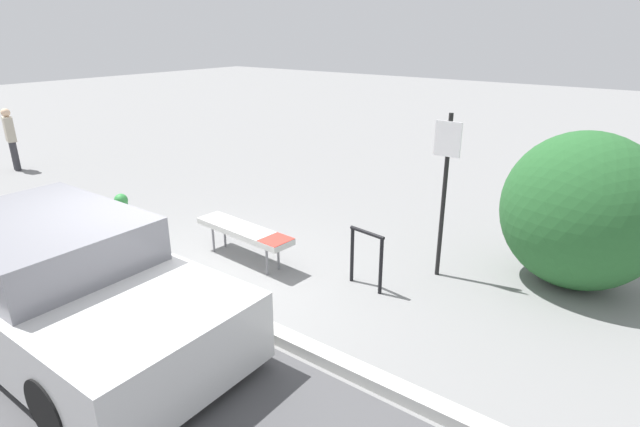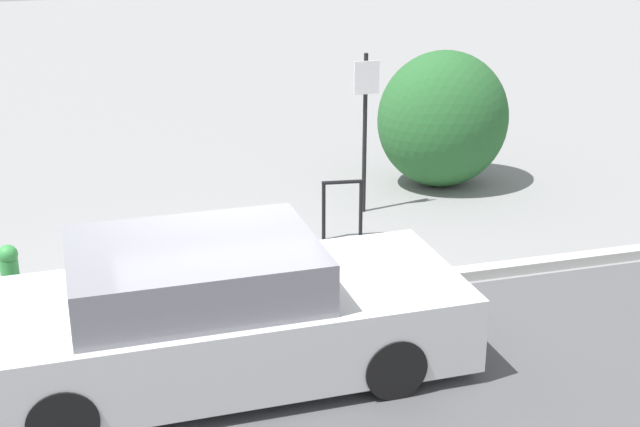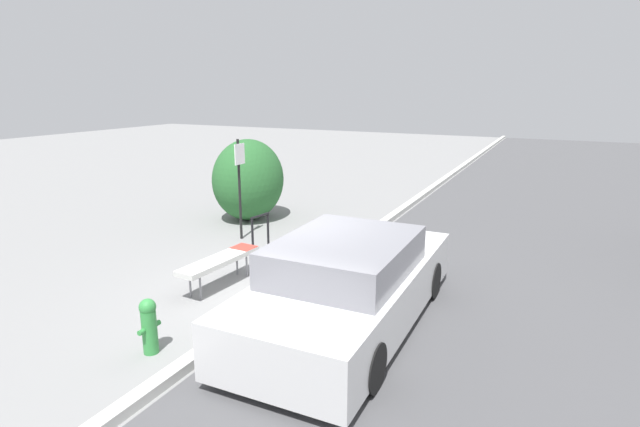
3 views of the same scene
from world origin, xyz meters
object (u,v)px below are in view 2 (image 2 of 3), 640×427
Objects in this scene: bench at (204,230)px; parked_car_near at (212,315)px; bike_rack at (342,203)px; fire_hydrant at (10,275)px; sign_post at (365,119)px.

parked_car_near is (-0.35, -2.60, 0.16)m from bench.
bike_rack is 1.08× the size of fire_hydrant.
sign_post is at bearing 53.05° from parked_car_near.
bike_rack reaches higher than fire_hydrant.
fire_hydrant is at bearing -161.81° from bench.
sign_post reaches higher than parked_car_near.
parked_car_near is at bearing -126.22° from sign_post.
bench is at bearing 81.70° from parked_car_near.
bike_rack is at bearing -123.87° from sign_post.
fire_hydrant is (-2.26, -0.58, -0.07)m from bench.
fire_hydrant reaches higher than bench.
sign_post is (2.52, 1.31, 0.91)m from bench.
bench is 2.98m from sign_post.
sign_post reaches higher than fire_hydrant.
bench is at bearing 14.36° from fire_hydrant.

